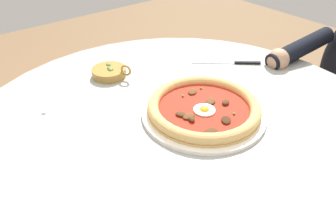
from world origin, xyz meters
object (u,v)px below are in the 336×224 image
Objects in this scene: olive_pan at (110,72)px; steak_knife at (236,63)px; dining_table at (181,155)px; fork_utensil at (52,95)px; pizza_on_plate at (204,109)px.

steak_knife is at bearing -117.02° from olive_pan.
fork_utensil is (0.32, 0.19, 0.10)m from dining_table.
steak_knife is at bearing -108.78° from fork_utensil.
olive_pan reaches higher than dining_table.
olive_pan is at bearing 14.21° from pizza_on_plate.
olive_pan reaches higher than fork_utensil.
pizza_on_plate reaches higher than fork_utensil.
pizza_on_plate is at bearing -165.79° from olive_pan.
fork_utensil is at bearing 30.91° from dining_table.
pizza_on_plate is (-0.00, -0.07, 0.12)m from dining_table.
dining_table is at bearing 111.49° from steak_knife.
dining_table is 7.33× the size of fork_utensil.
steak_knife is at bearing -68.51° from dining_table.
pizza_on_plate is 2.11× the size of fork_utensil.
dining_table is 0.39m from fork_utensil.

